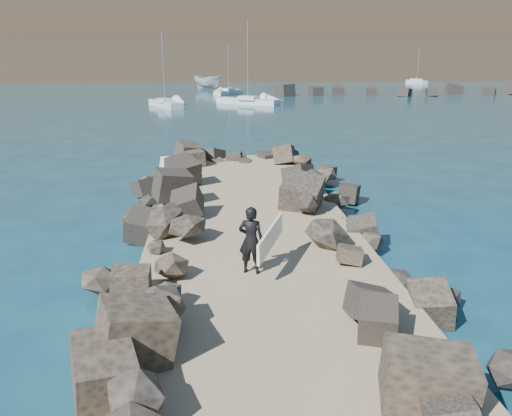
# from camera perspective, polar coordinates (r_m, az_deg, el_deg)

# --- Properties ---
(ground) EXTENTS (800.00, 800.00, 0.00)m
(ground) POSITION_cam_1_polar(r_m,az_deg,el_deg) (14.96, -0.33, -4.37)
(ground) COLOR #0F384C
(ground) RESTS_ON ground
(jetty) EXTENTS (6.00, 26.00, 0.60)m
(jetty) POSITION_cam_1_polar(r_m,az_deg,el_deg) (13.00, 0.38, -6.36)
(jetty) COLOR #8C7759
(jetty) RESTS_ON ground
(riprap_left) EXTENTS (2.60, 22.00, 1.00)m
(riprap_left) POSITION_cam_1_polar(r_m,az_deg,el_deg) (13.46, -12.26, -5.01)
(riprap_left) COLOR black
(riprap_left) RESTS_ON ground
(riprap_right) EXTENTS (2.60, 22.00, 1.00)m
(riprap_right) POSITION_cam_1_polar(r_m,az_deg,el_deg) (13.92, 12.19, -4.24)
(riprap_right) COLOR black
(riprap_right) RESTS_ON ground
(breakwater_secondary) EXTENTS (52.00, 4.00, 1.20)m
(breakwater_secondary) POSITION_cam_1_polar(r_m,az_deg,el_deg) (77.91, 23.28, 12.21)
(breakwater_secondary) COLOR black
(breakwater_secondary) RESTS_ON ground
(headland) EXTENTS (360.00, 140.00, 32.00)m
(headland) POSITION_cam_1_polar(r_m,az_deg,el_deg) (174.54, -1.32, 20.61)
(headland) COLOR #2D4919
(headland) RESTS_ON ground
(surfboard_resting) EXTENTS (0.70, 2.47, 0.08)m
(surfboard_resting) POSITION_cam_1_polar(r_m,az_deg,el_deg) (19.94, -10.12, 4.00)
(surfboard_resting) COLOR white
(surfboard_resting) RESTS_ON riprap_left
(boat_imported) EXTENTS (5.77, 5.67, 2.27)m
(boat_imported) POSITION_cam_1_polar(r_m,az_deg,el_deg) (85.55, -5.51, 14.17)
(boat_imported) COLOR silver
(boat_imported) RESTS_ON ground
(surfer_with_board) EXTENTS (1.19, 1.87, 1.61)m
(surfer_with_board) POSITION_cam_1_polar(r_m,az_deg,el_deg) (11.48, -0.26, -3.65)
(surfer_with_board) COLOR black
(surfer_with_board) RESTS_ON jetty
(sailboat_c) EXTENTS (7.22, 5.84, 9.19)m
(sailboat_c) POSITION_cam_1_polar(r_m,az_deg,el_deg) (58.44, -0.91, 12.11)
(sailboat_c) COLOR silver
(sailboat_c) RESTS_ON ground
(sailboat_a) EXTENTS (4.23, 6.50, 7.96)m
(sailboat_a) POSITION_cam_1_polar(r_m,az_deg,el_deg) (56.27, -10.32, 11.65)
(sailboat_a) COLOR silver
(sailboat_a) RESTS_ON ground
(sailboat_b) EXTENTS (4.37, 5.20, 6.91)m
(sailboat_b) POSITION_cam_1_polar(r_m,az_deg,el_deg) (72.54, -3.13, 13.07)
(sailboat_b) COLOR silver
(sailboat_b) RESTS_ON ground
(sailboat_f) EXTENTS (2.49, 5.61, 6.78)m
(sailboat_f) POSITION_cam_1_polar(r_m,az_deg,el_deg) (105.30, 17.89, 13.56)
(sailboat_f) COLOR silver
(sailboat_f) RESTS_ON ground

